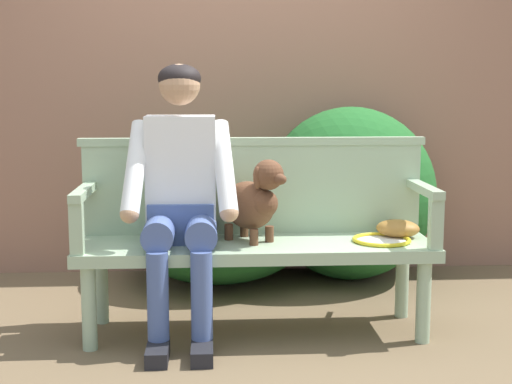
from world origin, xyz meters
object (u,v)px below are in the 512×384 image
at_px(dog_on_bench, 254,200).
at_px(baseball_glove, 398,228).
at_px(person_seated, 181,189).
at_px(garden_bench, 256,254).
at_px(tennis_racket, 382,239).

distance_m(dog_on_bench, baseball_glove, 0.76).
bearing_deg(dog_on_bench, person_seated, -176.63).
height_order(dog_on_bench, baseball_glove, dog_on_bench).
distance_m(garden_bench, dog_on_bench, 0.27).
bearing_deg(garden_bench, dog_on_bench, 147.28).
bearing_deg(person_seated, dog_on_bench, 3.37).
xyz_separation_m(garden_bench, person_seated, (-0.37, -0.01, 0.33)).
relative_size(person_seated, dog_on_bench, 3.20).
xyz_separation_m(person_seated, tennis_racket, (1.00, 0.01, -0.26)).
distance_m(person_seated, baseball_glove, 1.12).
xyz_separation_m(dog_on_bench, tennis_racket, (0.64, -0.01, -0.20)).
bearing_deg(dog_on_bench, garden_bench, -32.72).
xyz_separation_m(garden_bench, tennis_racket, (0.63, -0.01, 0.07)).
xyz_separation_m(dog_on_bench, baseball_glove, (0.74, 0.06, -0.16)).
bearing_deg(tennis_racket, baseball_glove, 37.63).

